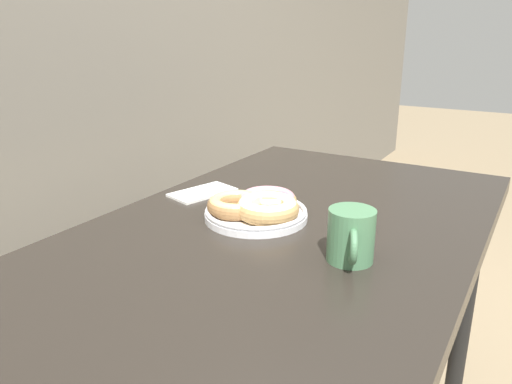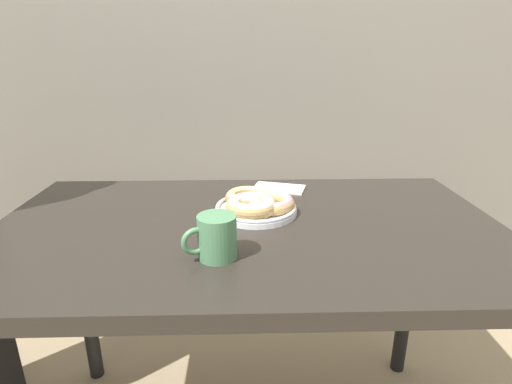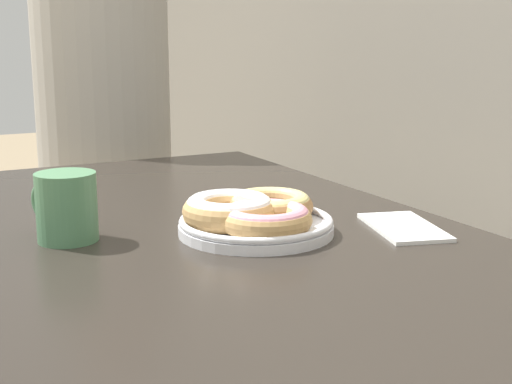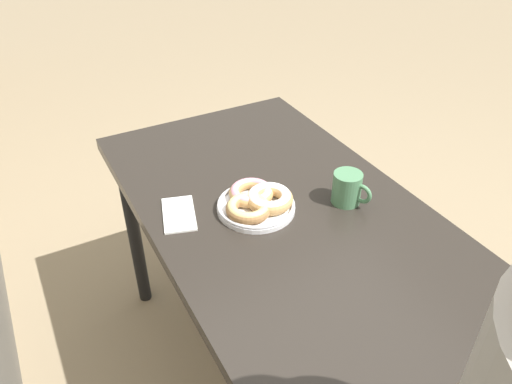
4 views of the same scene
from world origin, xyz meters
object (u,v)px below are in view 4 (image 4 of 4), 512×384
object	(u,v)px
coffee_mug	(348,188)
napkin	(179,214)
dining_table	(281,229)
donut_plate	(257,201)

from	to	relation	value
coffee_mug	napkin	world-z (taller)	coffee_mug
dining_table	donut_plate	xyz separation A→B (m)	(0.02, 0.07, 0.11)
napkin	dining_table	bearing A→B (deg)	-110.47
donut_plate	coffee_mug	world-z (taller)	coffee_mug
dining_table	coffee_mug	world-z (taller)	coffee_mug
donut_plate	napkin	bearing A→B (deg)	68.84
coffee_mug	napkin	size ratio (longest dim) A/B	0.65
coffee_mug	donut_plate	bearing A→B (deg)	69.41
dining_table	donut_plate	world-z (taller)	donut_plate
donut_plate	coffee_mug	xyz separation A→B (m)	(-0.09, -0.24, 0.02)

